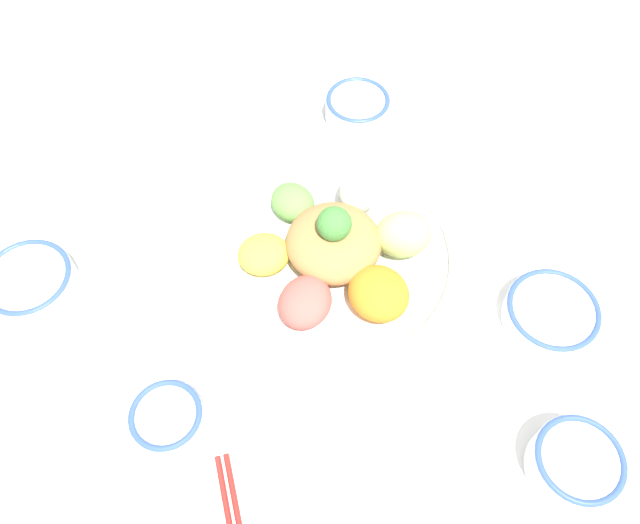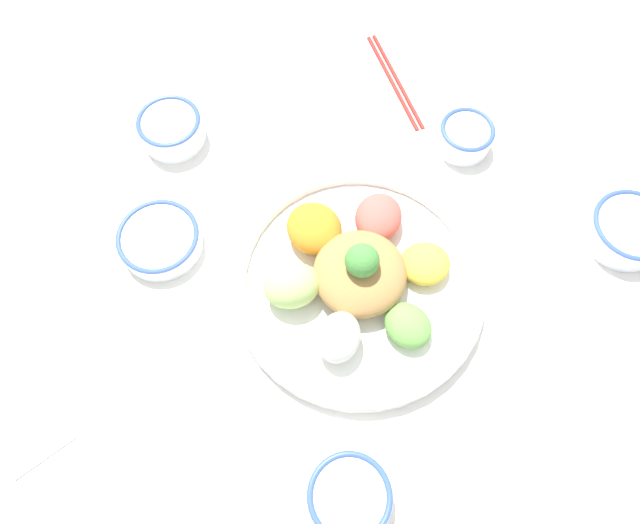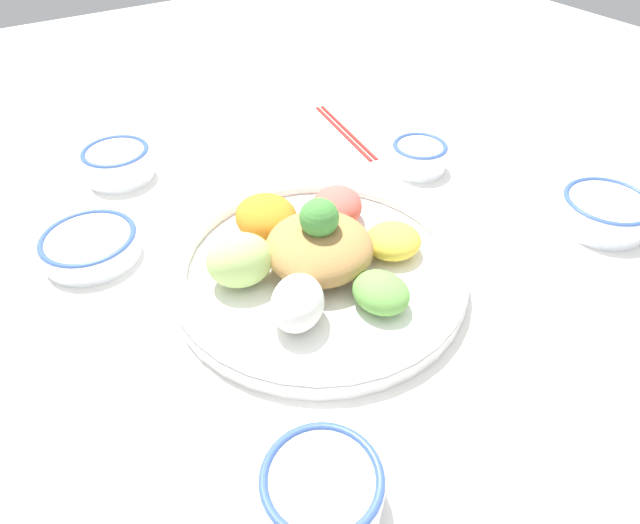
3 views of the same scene
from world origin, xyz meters
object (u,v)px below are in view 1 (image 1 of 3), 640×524
at_px(sauce_bowl_far, 357,108).
at_px(sauce_bowl_red, 168,419).
at_px(rice_bowl_blue, 551,313).
at_px(sauce_bowl_dark, 575,463).
at_px(rice_bowl_plain, 31,283).
at_px(salad_platter, 335,252).
at_px(serving_spoon_main, 585,164).
at_px(serving_spoon_extra, 478,107).

bearing_deg(sauce_bowl_far, sauce_bowl_red, -49.13).
relative_size(rice_bowl_blue, sauce_bowl_dark, 1.19).
bearing_deg(rice_bowl_plain, sauce_bowl_dark, 46.71).
bearing_deg(rice_bowl_blue, sauce_bowl_far, -170.54).
relative_size(rice_bowl_plain, sauce_bowl_far, 1.15).
distance_m(salad_platter, serving_spoon_main, 0.42).
height_order(salad_platter, sauce_bowl_far, salad_platter).
bearing_deg(serving_spoon_main, serving_spoon_extra, 107.98).
bearing_deg(sauce_bowl_dark, sauce_bowl_red, -120.26).
relative_size(sauce_bowl_red, serving_spoon_main, 0.68).
relative_size(salad_platter, sauce_bowl_red, 4.15).
bearing_deg(salad_platter, rice_bowl_blue, 48.60).
xyz_separation_m(sauce_bowl_dark, sauce_bowl_far, (-0.58, 0.02, -0.00)).
height_order(rice_bowl_blue, sauce_bowl_far, sauce_bowl_far).
height_order(sauce_bowl_red, serving_spoon_main, sauce_bowl_red).
height_order(rice_bowl_plain, serving_spoon_extra, rice_bowl_plain).
distance_m(sauce_bowl_dark, sauce_bowl_far, 0.58).
relative_size(sauce_bowl_red, serving_spoon_extra, 0.72).
bearing_deg(sauce_bowl_dark, rice_bowl_plain, -133.29).
relative_size(rice_bowl_blue, serving_spoon_extra, 1.01).
distance_m(sauce_bowl_dark, rice_bowl_plain, 0.69).
relative_size(rice_bowl_blue, serving_spoon_main, 0.95).
distance_m(salad_platter, sauce_bowl_dark, 0.38).
bearing_deg(rice_bowl_plain, serving_spoon_main, 81.73).
height_order(sauce_bowl_dark, sauce_bowl_far, sauce_bowl_dark).
distance_m(rice_bowl_plain, sauce_bowl_far, 0.53).
bearing_deg(salad_platter, sauce_bowl_red, -64.88).
bearing_deg(sauce_bowl_dark, rice_bowl_blue, 152.21).
bearing_deg(serving_spoon_main, salad_platter, 171.88).
distance_m(sauce_bowl_far, serving_spoon_main, 0.35).
xyz_separation_m(salad_platter, rice_bowl_blue, (0.19, 0.21, -0.01)).
distance_m(rice_bowl_blue, serving_spoon_extra, 0.38).
distance_m(sauce_bowl_red, sauce_bowl_far, 0.54).
bearing_deg(sauce_bowl_far, serving_spoon_main, 50.28).
height_order(sauce_bowl_red, rice_bowl_plain, same).
xyz_separation_m(sauce_bowl_far, serving_spoon_extra, (0.06, 0.19, -0.02)).
height_order(rice_bowl_blue, rice_bowl_plain, rice_bowl_plain).
height_order(salad_platter, rice_bowl_blue, salad_platter).
distance_m(sauce_bowl_red, rice_bowl_plain, 0.27).
distance_m(rice_bowl_blue, serving_spoon_main, 0.28).
relative_size(salad_platter, serving_spoon_extra, 2.98).
distance_m(sauce_bowl_far, serving_spoon_extra, 0.20).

